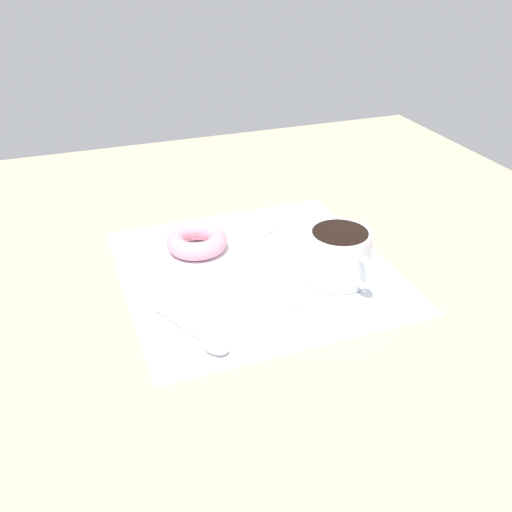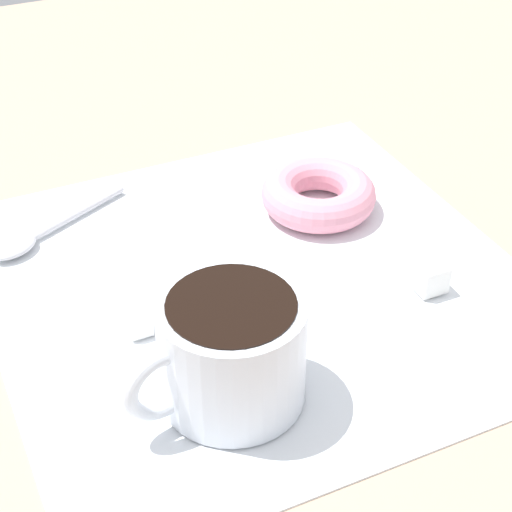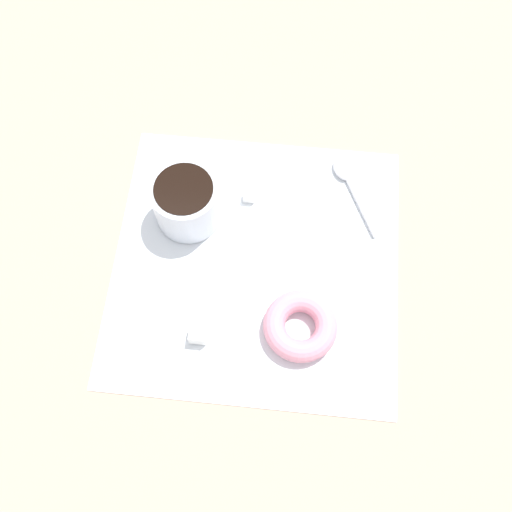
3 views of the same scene
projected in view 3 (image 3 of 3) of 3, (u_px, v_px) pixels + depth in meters
ground_plane at (268, 247)px, 73.70cm from camera, size 120.00×120.00×2.00cm
napkin at (256, 263)px, 71.59cm from camera, size 35.86×35.86×0.30cm
coffee_cup at (186, 200)px, 70.85cm from camera, size 11.07×8.40×6.82cm
donut at (300, 326)px, 66.90cm from camera, size 8.78×8.78×2.63cm
spoon at (347, 179)px, 75.65cm from camera, size 11.70×6.72×0.90cm
sugar_cube at (198, 334)px, 66.85cm from camera, size 1.97×1.97×1.97cm
sugar_cube_extra at (249, 195)px, 74.31cm from camera, size 1.46×1.46×1.46cm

